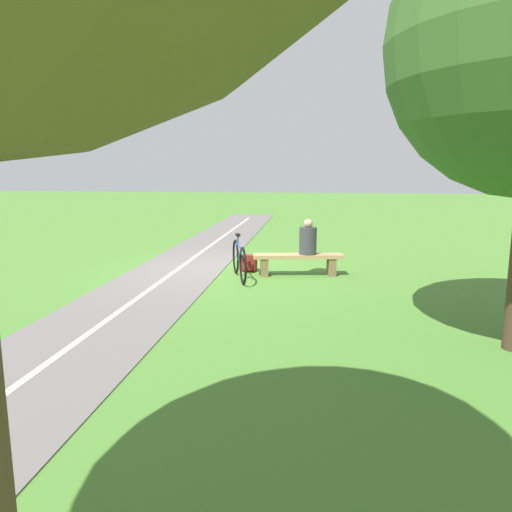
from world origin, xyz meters
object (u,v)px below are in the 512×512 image
bicycle (239,260)px  backpack (249,263)px  bench (298,260)px  person_seated (308,239)px

bicycle → backpack: 0.79m
bench → person_seated: 0.50m
person_seated → backpack: bearing=-19.1°
bench → backpack: size_ratio=5.33×
backpack → bicycle: bearing=82.9°
backpack → bench: bearing=166.4°
bicycle → bench: bearing=94.3°
person_seated → backpack: person_seated is taller
bicycle → backpack: size_ratio=4.71×
person_seated → backpack: (1.31, -0.24, -0.60)m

